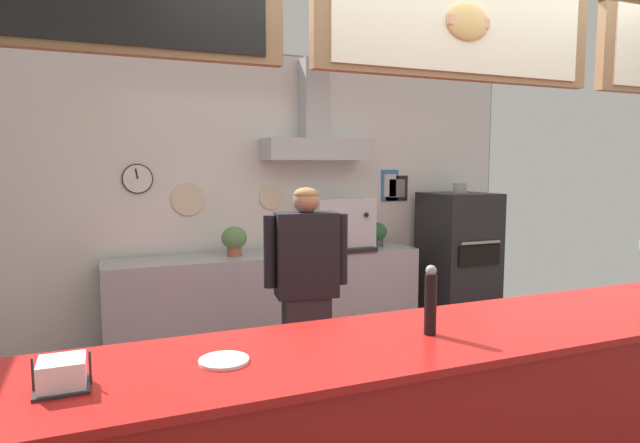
# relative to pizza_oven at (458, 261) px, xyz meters

# --- Properties ---
(back_wall_assembly) EXTENTS (5.28, 3.13, 2.74)m
(back_wall_assembly) POSITION_rel_pizza_oven_xyz_m (-1.87, 0.31, 0.76)
(back_wall_assembly) COLOR gray
(back_wall_assembly) RESTS_ON ground_plane
(service_counter) EXTENTS (3.82, 0.69, 1.01)m
(service_counter) POSITION_rel_pizza_oven_xyz_m (-1.90, -2.72, -0.20)
(service_counter) COLOR #B21916
(service_counter) RESTS_ON ground_plane
(back_prep_counter) EXTENTS (2.84, 0.55, 0.89)m
(back_prep_counter) POSITION_rel_pizza_oven_xyz_m (-2.00, 0.11, -0.27)
(back_prep_counter) COLOR #A3A5AD
(back_prep_counter) RESTS_ON ground_plane
(pizza_oven) EXTENTS (0.64, 0.69, 1.51)m
(pizza_oven) POSITION_rel_pizza_oven_xyz_m (0.00, 0.00, 0.00)
(pizza_oven) COLOR #232326
(pizza_oven) RESTS_ON ground_plane
(shop_worker) EXTENTS (0.55, 0.28, 1.55)m
(shop_worker) POSITION_rel_pizza_oven_xyz_m (-2.17, -1.27, 0.12)
(shop_worker) COLOR #232328
(shop_worker) RESTS_ON ground_plane
(espresso_machine) EXTENTS (0.58, 0.45, 0.49)m
(espresso_machine) POSITION_rel_pizza_oven_xyz_m (-1.30, 0.08, 0.43)
(espresso_machine) COLOR silver
(espresso_machine) RESTS_ON back_prep_counter
(potted_sage) EXTENTS (0.20, 0.20, 0.23)m
(potted_sage) POSITION_rel_pizza_oven_xyz_m (-0.88, 0.14, 0.31)
(potted_sage) COLOR #4C4C51
(potted_sage) RESTS_ON back_prep_counter
(potted_basil) EXTENTS (0.22, 0.22, 0.26)m
(potted_basil) POSITION_rel_pizza_oven_xyz_m (-2.32, 0.10, 0.33)
(potted_basil) COLOR #9E563D
(potted_basil) RESTS_ON back_prep_counter
(napkin_holder) EXTENTS (0.17, 0.16, 0.11)m
(napkin_holder) POSITION_rel_pizza_oven_xyz_m (-3.53, -2.75, 0.34)
(napkin_holder) COLOR #262628
(napkin_holder) RESTS_ON service_counter
(pepper_grinder) EXTENTS (0.05, 0.05, 0.28)m
(pepper_grinder) POSITION_rel_pizza_oven_xyz_m (-2.19, -2.73, 0.44)
(pepper_grinder) COLOR black
(pepper_grinder) RESTS_ON service_counter
(condiment_plate) EXTENTS (0.17, 0.17, 0.01)m
(condiment_plate) POSITION_rel_pizza_oven_xyz_m (-3.03, -2.72, 0.31)
(condiment_plate) COLOR white
(condiment_plate) RESTS_ON service_counter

